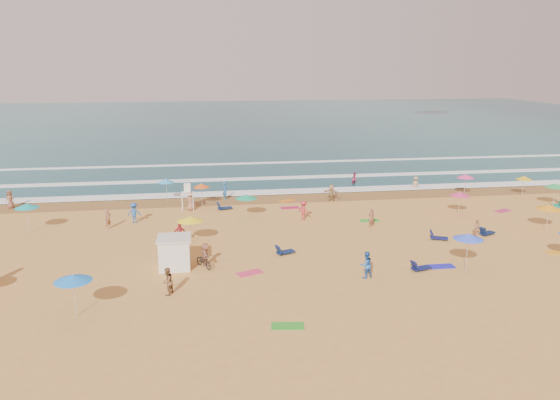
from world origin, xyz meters
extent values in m
plane|color=gold|center=(0.00, 0.00, 0.00)|extent=(220.00, 220.00, 0.00)
cube|color=#0C4756|center=(0.00, 84.00, 0.00)|extent=(220.00, 140.00, 0.18)
plane|color=olive|center=(0.00, 12.50, 0.01)|extent=(220.00, 220.00, 0.00)
cube|color=white|center=(0.00, 15.00, 0.10)|extent=(200.00, 2.20, 0.05)
cube|color=white|center=(0.00, 22.00, 0.10)|extent=(200.00, 1.60, 0.05)
cube|color=white|center=(0.00, 32.00, 0.10)|extent=(200.00, 1.20, 0.05)
cube|color=silver|center=(-6.93, -5.25, 1.00)|extent=(2.00, 2.00, 2.00)
cube|color=silver|center=(-6.93, -5.25, 2.06)|extent=(2.20, 2.20, 0.12)
imported|color=black|center=(-5.03, -5.55, 0.45)|extent=(1.40, 1.79, 0.91)
cone|color=#36A2F3|center=(-8.39, 12.50, 2.16)|extent=(1.58, 1.58, 0.35)
cone|color=yellow|center=(-5.93, -0.48, 1.97)|extent=(1.97, 1.97, 0.35)
cone|color=#1C80F3|center=(-11.92, -11.79, 2.20)|extent=(1.98, 1.98, 0.35)
cone|color=orange|center=(22.65, -1.25, 1.96)|extent=(1.98, 1.98, 0.35)
cone|color=#3859FF|center=(11.99, -8.57, 2.34)|extent=(1.92, 1.92, 0.35)
cone|color=#FD388F|center=(21.40, 10.48, 2.14)|extent=(1.70, 1.70, 0.35)
cone|color=#EB5918|center=(-5.02, 10.58, 2.01)|extent=(1.56, 1.56, 0.35)
cone|color=#DC316B|center=(17.69, 4.16, 1.94)|extent=(1.75, 1.75, 0.35)
cone|color=#14A771|center=(-1.20, 5.93, 1.94)|extent=(1.89, 1.89, 0.35)
cone|color=gold|center=(27.19, 9.53, 1.98)|extent=(1.59, 1.59, 0.35)
cone|color=green|center=(27.84, 5.49, 2.09)|extent=(1.90, 1.90, 0.35)
cone|color=#14A4A7|center=(-18.79, 4.17, 2.25)|extent=(1.84, 1.84, 0.35)
cube|color=#0F1F4C|center=(0.76, -3.76, 0.17)|extent=(1.41, 0.98, 0.34)
cube|color=#0F174E|center=(9.10, -8.17, 0.17)|extent=(1.40, 0.87, 0.34)
cube|color=#101653|center=(12.97, -2.33, 0.17)|extent=(1.42, 1.02, 0.34)
cube|color=#0D1C45|center=(17.25, -1.73, 0.17)|extent=(1.42, 1.05, 0.34)
cube|color=navy|center=(-2.94, 9.02, 0.17)|extent=(1.40, 0.89, 0.34)
cube|color=blue|center=(-7.28, 1.79, 0.01)|extent=(1.70, 0.87, 0.03)
cube|color=green|center=(-0.84, -14.61, 0.01)|extent=(1.80, 1.07, 0.03)
cube|color=orange|center=(3.31, 11.41, 0.01)|extent=(1.90, 1.60, 0.03)
cube|color=#D8325A|center=(-2.11, -7.01, 0.01)|extent=(1.90, 1.47, 0.03)
cube|color=#B9174A|center=(3.13, 8.74, 0.01)|extent=(1.73, 0.92, 0.03)
cube|color=#201FC7|center=(10.73, -7.71, 0.01)|extent=(1.71, 0.87, 0.03)
cube|color=green|center=(9.27, 3.53, 0.01)|extent=(1.70, 0.87, 0.03)
cube|color=orange|center=(20.23, -6.35, 0.01)|extent=(1.80, 1.08, 0.03)
cube|color=#BB2C5C|center=(22.35, 4.81, 0.01)|extent=(1.90, 1.47, 0.03)
imported|color=#B72D34|center=(3.67, 4.71, 0.83)|extent=(1.17, 1.22, 1.67)
imported|color=blue|center=(5.11, -8.83, 0.87)|extent=(1.01, 0.89, 1.75)
imported|color=#996346|center=(-12.69, 4.38, 0.83)|extent=(0.69, 0.72, 1.66)
imported|color=tan|center=(-4.93, -5.19, 0.80)|extent=(0.48, 1.49, 1.60)
imported|color=#2256A2|center=(-10.76, 5.90, 0.88)|extent=(1.14, 0.66, 1.75)
imported|color=tan|center=(17.91, 14.71, 0.54)|extent=(1.10, 1.15, 1.57)
imported|color=brown|center=(8.81, 1.76, 0.80)|extent=(0.68, 0.55, 1.60)
imported|color=#2260A1|center=(-2.71, 12.92, 0.90)|extent=(0.54, 0.72, 1.81)
imported|color=#986046|center=(-6.08, 9.26, 0.89)|extent=(0.96, 0.72, 1.78)
imported|color=tan|center=(15.85, -2.60, 0.80)|extent=(0.94, 0.95, 1.61)
imported|color=brown|center=(-22.75, 12.39, 0.86)|extent=(0.96, 0.75, 1.73)
imported|color=brown|center=(-7.19, -9.67, 0.83)|extent=(0.94, 1.01, 1.67)
imported|color=#A7824D|center=(7.58, 10.73, 0.84)|extent=(1.58, 1.29, 1.69)
imported|color=#B72D51|center=(11.98, 17.73, 0.56)|extent=(1.00, 0.95, 1.63)
imported|color=#C03039|center=(-6.76, -0.45, 0.82)|extent=(1.00, 0.51, 1.65)
camera|label=1|loc=(-4.99, -40.06, 13.29)|focal=35.00mm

